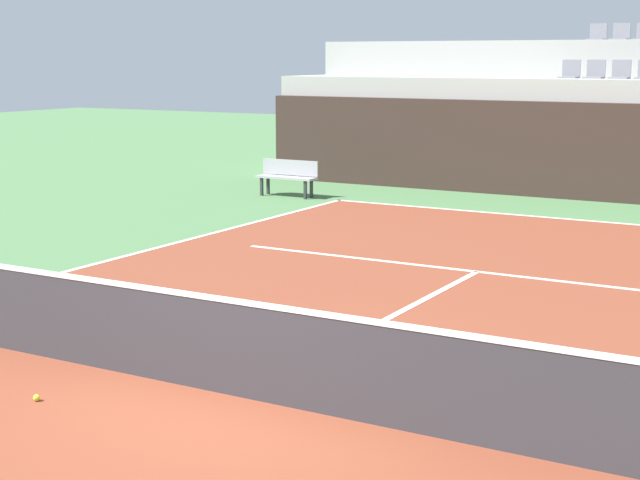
{
  "coord_description": "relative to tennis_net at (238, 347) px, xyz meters",
  "views": [
    {
      "loc": [
        5.14,
        -7.4,
        3.24
      ],
      "look_at": [
        -0.24,
        2.0,
        1.2
      ],
      "focal_mm": 54.79,
      "sensor_mm": 36.0,
      "label": 1
    }
  ],
  "objects": [
    {
      "name": "back_wall",
      "position": [
        0.0,
        14.89,
        0.6
      ],
      "size": [
        17.82,
        0.3,
        2.22
      ],
      "primitive_type": "cube",
      "color": "#33231E",
      "rests_on": "ground_plane"
    },
    {
      "name": "centre_service_line",
      "position": [
        0.0,
        3.2,
        -0.5
      ],
      "size": [
        0.1,
        6.4,
        0.0
      ],
      "primitive_type": "cube",
      "color": "white",
      "rests_on": "court_surface"
    },
    {
      "name": "seating_row_lower",
      "position": [
        -0.0,
        16.34,
        2.34
      ],
      "size": [
        3.43,
        0.44,
        0.44
      ],
      "color": "slate",
      "rests_on": "stands_tier_lower"
    },
    {
      "name": "tennis_net",
      "position": [
        0.0,
        0.0,
        0.0
      ],
      "size": [
        11.08,
        0.08,
        1.07
      ],
      "color": "black",
      "rests_on": "court_surface"
    },
    {
      "name": "player_bench",
      "position": [
        -6.85,
        12.0,
        -0.0
      ],
      "size": [
        1.5,
        0.4,
        0.85
      ],
      "color": "#99999E",
      "rests_on": "ground_plane"
    },
    {
      "name": "tennis_ball_0",
      "position": [
        -1.6,
        -1.06,
        -0.47
      ],
      "size": [
        0.07,
        0.07,
        0.07
      ],
      "primitive_type": "sphere",
      "color": "#CCE033",
      "rests_on": "court_surface"
    },
    {
      "name": "baseline_far",
      "position": [
        0.0,
        11.95,
        -0.5
      ],
      "size": [
        11.0,
        0.1,
        0.0
      ],
      "primitive_type": "cube",
      "color": "white",
      "rests_on": "court_surface"
    },
    {
      "name": "stands_tier_lower",
      "position": [
        0.0,
        16.24,
        0.86
      ],
      "size": [
        17.82,
        2.4,
        2.73
      ],
      "primitive_type": "cube",
      "color": "#9E9E99",
      "rests_on": "ground_plane"
    },
    {
      "name": "ground_plane",
      "position": [
        0.0,
        0.0,
        -0.51
      ],
      "size": [
        80.0,
        80.0,
        0.0
      ],
      "primitive_type": "plane",
      "color": "#477042"
    },
    {
      "name": "court_surface",
      "position": [
        0.0,
        0.0,
        -0.5
      ],
      "size": [
        11.0,
        24.0,
        0.01
      ],
      "primitive_type": "cube",
      "color": "brown",
      "rests_on": "ground_plane"
    },
    {
      "name": "service_line_far",
      "position": [
        0.0,
        6.4,
        -0.5
      ],
      "size": [
        8.26,
        0.1,
        0.0
      ],
      "primitive_type": "cube",
      "color": "white",
      "rests_on": "court_surface"
    }
  ]
}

